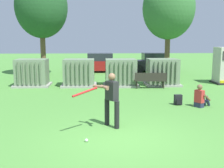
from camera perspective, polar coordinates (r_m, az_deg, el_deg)
name	(u,v)px	position (r m, az deg, el deg)	size (l,w,h in m)	color
ground_plane	(122,138)	(7.99, 2.02, -11.16)	(96.00, 96.00, 0.00)	#51933D
transformer_west	(32,73)	(17.19, -16.21, 2.20)	(2.10, 1.70, 1.62)	#9E9B93
transformer_mid_west	(79,73)	(16.64, -6.82, 2.28)	(2.10, 1.70, 1.62)	#9E9B93
transformer_mid_east	(121,73)	(16.54, 1.82, 2.30)	(2.10, 1.70, 1.62)	#9E9B93
transformer_east	(162,72)	(17.09, 10.38, 2.38)	(2.10, 1.70, 1.62)	#9E9B93
park_bench	(150,79)	(15.84, 7.95, 0.98)	(1.81, 0.46, 0.92)	#2D2823
batter	(110,97)	(8.71, -0.32, -2.76)	(1.41, 1.21, 1.74)	black
sports_ball	(86,140)	(7.74, -5.31, -11.52)	(0.09, 0.09, 0.09)	white
seated_spectator	(201,98)	(12.03, 17.90, -2.77)	(0.78, 0.68, 0.96)	#282D4C
backpack	(178,100)	(12.16, 13.52, -3.23)	(0.33, 0.27, 0.44)	black
tree_left	(41,7)	(22.34, -14.41, 15.14)	(3.96, 3.96, 7.57)	brown
tree_center_left	(169,9)	(21.32, 11.63, 15.03)	(3.82, 3.82, 7.30)	brown
parked_car_leftmost	(99,63)	(23.73, -2.77, 4.32)	(4.22, 1.95, 1.62)	maroon
parked_car_left_of_center	(153,63)	(24.40, 8.58, 4.36)	(4.22, 1.96, 1.62)	black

